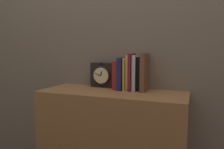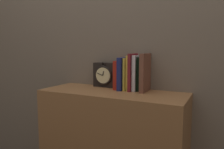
{
  "view_description": "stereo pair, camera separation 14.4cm",
  "coord_description": "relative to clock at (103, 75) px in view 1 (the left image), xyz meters",
  "views": [
    {
      "loc": [
        0.52,
        -1.34,
        1.09
      ],
      "look_at": [
        0.0,
        0.0,
        0.93
      ],
      "focal_mm": 35.0,
      "sensor_mm": 36.0,
      "label": 1
    },
    {
      "loc": [
        0.65,
        -1.28,
        1.09
      ],
      "look_at": [
        0.0,
        0.0,
        0.93
      ],
      "focal_mm": 35.0,
      "sensor_mm": 36.0,
      "label": 2
    }
  ],
  "objects": [
    {
      "name": "book_slot6_black",
      "position": [
        0.29,
        -0.02,
        0.02
      ],
      "size": [
        0.03,
        0.11,
        0.23
      ],
      "color": "black",
      "rests_on": "bookshelf"
    },
    {
      "name": "bookshelf",
      "position": [
        0.13,
        -0.14,
        -0.5
      ],
      "size": [
        0.98,
        0.37,
        0.81
      ],
      "color": "#936038",
      "rests_on": "ground_plane"
    },
    {
      "name": "book_slot3_yellow",
      "position": [
        0.21,
        -0.03,
        0.03
      ],
      "size": [
        0.02,
        0.13,
        0.24
      ],
      "color": "yellow",
      "rests_on": "bookshelf"
    },
    {
      "name": "clock",
      "position": [
        0.0,
        0.0,
        0.0
      ],
      "size": [
        0.18,
        0.08,
        0.19
      ],
      "color": "black",
      "rests_on": "bookshelf"
    },
    {
      "name": "book_slot1_navy",
      "position": [
        0.16,
        -0.04,
        0.02
      ],
      "size": [
        0.03,
        0.15,
        0.22
      ],
      "color": "navy",
      "rests_on": "bookshelf"
    },
    {
      "name": "book_slot0_red",
      "position": [
        0.13,
        -0.03,
        0.01
      ],
      "size": [
        0.04,
        0.13,
        0.2
      ],
      "color": "#B02316",
      "rests_on": "bookshelf"
    },
    {
      "name": "book_slot2_yellow",
      "position": [
        0.19,
        -0.03,
        0.02
      ],
      "size": [
        0.01,
        0.13,
        0.22
      ],
      "color": "#E5C846",
      "rests_on": "bookshelf"
    },
    {
      "name": "book_slot7_brown",
      "position": [
        0.32,
        -0.04,
        0.04
      ],
      "size": [
        0.03,
        0.16,
        0.25
      ],
      "color": "brown",
      "rests_on": "bookshelf"
    },
    {
      "name": "book_slot4_maroon",
      "position": [
        0.23,
        -0.04,
        0.04
      ],
      "size": [
        0.02,
        0.15,
        0.25
      ],
      "color": "maroon",
      "rests_on": "bookshelf"
    },
    {
      "name": "wall_back",
      "position": [
        0.13,
        0.07,
        0.4
      ],
      "size": [
        6.0,
        0.05,
        2.6
      ],
      "color": "#756656",
      "rests_on": "ground_plane"
    },
    {
      "name": "book_slot5_white",
      "position": [
        0.26,
        -0.03,
        0.03
      ],
      "size": [
        0.02,
        0.13,
        0.24
      ],
      "color": "white",
      "rests_on": "bookshelf"
    }
  ]
}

